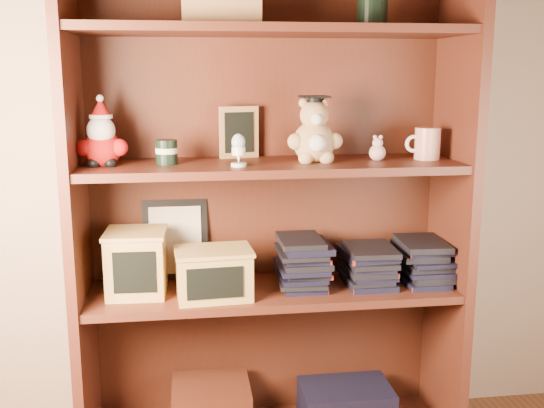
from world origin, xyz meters
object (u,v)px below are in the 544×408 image
at_px(grad_teddy_bear, 314,136).
at_px(treats_box, 137,262).
at_px(teacher_mug, 427,144).
at_px(bookcase, 269,214).

bearing_deg(grad_teddy_bear, treats_box, 179.44).
bearing_deg(teacher_mug, grad_teddy_bear, -179.01).
relative_size(grad_teddy_bear, teacher_mug, 1.83).
height_order(bookcase, treats_box, bookcase).
xyz_separation_m(bookcase, treats_box, (-0.41, -0.05, -0.13)).
relative_size(bookcase, grad_teddy_bear, 7.78).
distance_m(grad_teddy_bear, treats_box, 0.66).
height_order(grad_teddy_bear, teacher_mug, grad_teddy_bear).
bearing_deg(teacher_mug, treats_box, -179.95).
xyz_separation_m(grad_teddy_bear, treats_box, (-0.55, 0.01, -0.38)).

